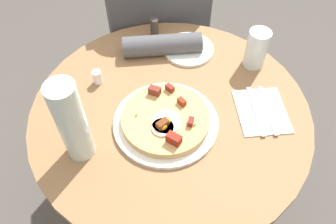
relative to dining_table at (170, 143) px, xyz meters
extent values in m
plane|color=#4C4742|center=(0.00, 0.00, -0.57)|extent=(6.00, 6.00, 0.00)
cylinder|color=olive|center=(0.00, 0.00, 0.16)|extent=(0.82, 0.82, 0.03)
cylinder|color=#333338|center=(0.00, 0.00, -0.21)|extent=(0.10, 0.10, 0.72)
cylinder|color=#333338|center=(0.00, 0.00, -0.56)|extent=(0.37, 0.37, 0.02)
cube|color=#2D2D33|center=(-0.07, -0.52, -0.35)|extent=(0.32, 0.28, 0.45)
cube|color=#4C4C51|center=(-0.07, -0.52, 0.12)|extent=(0.38, 0.22, 0.48)
cylinder|color=#4C4C51|center=(-0.04, -0.25, 0.21)|extent=(0.27, 0.11, 0.07)
cylinder|color=white|center=(0.03, 0.05, 0.18)|extent=(0.30, 0.30, 0.01)
cylinder|color=tan|center=(0.03, 0.05, 0.20)|extent=(0.25, 0.25, 0.02)
cylinder|color=white|center=(0.03, 0.07, 0.22)|extent=(0.08, 0.08, 0.01)
sphere|color=yellow|center=(0.03, 0.07, 0.22)|extent=(0.03, 0.03, 0.03)
cylinder|color=white|center=(0.04, 0.08, 0.22)|extent=(0.06, 0.06, 0.01)
sphere|color=yellow|center=(0.04, 0.08, 0.22)|extent=(0.02, 0.02, 0.02)
cube|color=brown|center=(0.04, 0.08, 0.22)|extent=(0.04, 0.03, 0.02)
cube|color=maroon|center=(0.02, 0.13, 0.23)|extent=(0.04, 0.04, 0.03)
cube|color=maroon|center=(0.04, -0.04, 0.22)|extent=(0.04, 0.04, 0.02)
cube|color=maroon|center=(-0.01, -0.04, 0.22)|extent=(0.03, 0.03, 0.02)
cube|color=maroon|center=(-0.03, 0.09, 0.22)|extent=(0.02, 0.03, 0.02)
cube|color=maroon|center=(-0.03, 0.02, 0.22)|extent=(0.02, 0.03, 0.02)
cube|color=#387F2D|center=(0.10, 0.03, 0.22)|extent=(0.01, 0.01, 0.00)
cube|color=#387F2D|center=(0.02, 0.05, 0.22)|extent=(0.01, 0.01, 0.00)
cube|color=#387F2D|center=(-0.04, 0.10, 0.22)|extent=(0.01, 0.01, 0.00)
cube|color=#387F2D|center=(0.03, 0.05, 0.22)|extent=(0.01, 0.00, 0.00)
cylinder|color=silver|center=(-0.12, -0.23, 0.18)|extent=(0.17, 0.17, 0.01)
cube|color=white|center=(-0.25, 0.07, 0.18)|extent=(0.16, 0.19, 0.00)
cube|color=silver|center=(-0.24, 0.07, 0.18)|extent=(0.04, 0.18, 0.00)
cube|color=silver|center=(-0.27, 0.08, 0.18)|extent=(0.04, 0.18, 0.00)
cylinder|color=silver|center=(-0.31, -0.12, 0.24)|extent=(0.07, 0.07, 0.13)
cylinder|color=silver|center=(0.26, 0.08, 0.30)|extent=(0.07, 0.07, 0.25)
cylinder|color=white|center=(0.19, -0.16, 0.20)|extent=(0.03, 0.03, 0.05)
cylinder|color=#3F3833|center=(-0.03, -0.35, 0.21)|extent=(0.03, 0.03, 0.06)
camera|label=1|loc=(0.16, 0.60, 0.95)|focal=36.10mm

